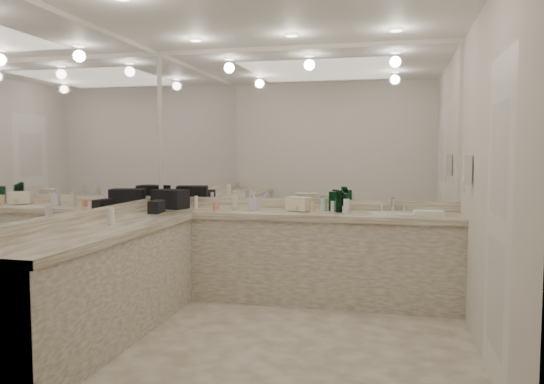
% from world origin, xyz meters
% --- Properties ---
extents(floor, '(3.20, 3.20, 0.00)m').
position_xyz_m(floor, '(0.00, 0.00, 0.00)').
color(floor, beige).
rests_on(floor, ground).
extents(ceiling, '(3.20, 3.20, 0.00)m').
position_xyz_m(ceiling, '(0.00, 0.00, 2.60)').
color(ceiling, white).
rests_on(ceiling, floor).
extents(wall_back, '(3.20, 0.02, 2.60)m').
position_xyz_m(wall_back, '(0.00, 1.50, 1.30)').
color(wall_back, silver).
rests_on(wall_back, floor).
extents(wall_left, '(0.02, 3.00, 2.60)m').
position_xyz_m(wall_left, '(-1.60, 0.00, 1.30)').
color(wall_left, silver).
rests_on(wall_left, floor).
extents(wall_right, '(0.02, 3.00, 2.60)m').
position_xyz_m(wall_right, '(1.60, 0.00, 1.30)').
color(wall_right, silver).
rests_on(wall_right, floor).
extents(vanity_back_base, '(3.20, 0.60, 0.84)m').
position_xyz_m(vanity_back_base, '(0.00, 1.20, 0.42)').
color(vanity_back_base, beige).
rests_on(vanity_back_base, floor).
extents(vanity_back_top, '(3.20, 0.64, 0.06)m').
position_xyz_m(vanity_back_top, '(0.00, 1.19, 0.87)').
color(vanity_back_top, beige).
rests_on(vanity_back_top, vanity_back_base).
extents(vanity_left_base, '(0.60, 2.40, 0.84)m').
position_xyz_m(vanity_left_base, '(-1.30, -0.30, 0.42)').
color(vanity_left_base, beige).
rests_on(vanity_left_base, floor).
extents(vanity_left_top, '(0.64, 2.42, 0.06)m').
position_xyz_m(vanity_left_top, '(-1.29, -0.30, 0.87)').
color(vanity_left_top, beige).
rests_on(vanity_left_top, vanity_left_base).
extents(backsplash_back, '(3.20, 0.04, 0.10)m').
position_xyz_m(backsplash_back, '(0.00, 1.48, 0.95)').
color(backsplash_back, beige).
rests_on(backsplash_back, vanity_back_top).
extents(backsplash_left, '(0.04, 3.00, 0.10)m').
position_xyz_m(backsplash_left, '(-1.58, 0.00, 0.95)').
color(backsplash_left, beige).
rests_on(backsplash_left, vanity_left_top).
extents(mirror_back, '(3.12, 0.01, 1.55)m').
position_xyz_m(mirror_back, '(0.00, 1.49, 1.77)').
color(mirror_back, white).
rests_on(mirror_back, wall_back).
extents(mirror_left, '(0.01, 2.92, 1.55)m').
position_xyz_m(mirror_left, '(-1.59, 0.00, 1.77)').
color(mirror_left, white).
rests_on(mirror_left, wall_left).
extents(sink, '(0.44, 0.44, 0.03)m').
position_xyz_m(sink, '(0.95, 1.20, 0.90)').
color(sink, white).
rests_on(sink, vanity_back_top).
extents(faucet, '(0.24, 0.16, 0.14)m').
position_xyz_m(faucet, '(0.95, 1.41, 0.97)').
color(faucet, silver).
rests_on(faucet, vanity_back_top).
extents(wall_phone, '(0.06, 0.10, 0.24)m').
position_xyz_m(wall_phone, '(1.56, 0.70, 1.35)').
color(wall_phone, white).
rests_on(wall_phone, wall_right).
extents(door, '(0.02, 0.82, 2.10)m').
position_xyz_m(door, '(1.59, -0.50, 1.05)').
color(door, white).
rests_on(door, wall_right).
extents(black_toiletry_bag, '(0.39, 0.30, 0.20)m').
position_xyz_m(black_toiletry_bag, '(-1.34, 1.17, 1.00)').
color(black_toiletry_bag, black).
rests_on(black_toiletry_bag, vanity_back_top).
extents(black_bag_spill, '(0.13, 0.24, 0.12)m').
position_xyz_m(black_bag_spill, '(-1.30, 0.75, 0.96)').
color(black_bag_spill, black).
rests_on(black_bag_spill, vanity_left_top).
extents(cream_cosmetic_case, '(0.27, 0.23, 0.14)m').
position_xyz_m(cream_cosmetic_case, '(0.03, 1.23, 0.97)').
color(cream_cosmetic_case, beige).
rests_on(cream_cosmetic_case, vanity_back_top).
extents(hand_towel, '(0.28, 0.20, 0.04)m').
position_xyz_m(hand_towel, '(1.28, 1.16, 0.92)').
color(hand_towel, white).
rests_on(hand_towel, vanity_back_top).
extents(lotion_left, '(0.06, 0.06, 0.14)m').
position_xyz_m(lotion_left, '(-1.30, -0.11, 0.97)').
color(lotion_left, white).
rests_on(lotion_left, vanity_left_top).
extents(soap_bottle_a, '(0.09, 0.09, 0.19)m').
position_xyz_m(soap_bottle_a, '(-0.65, 1.23, 1.00)').
color(soap_bottle_a, beige).
rests_on(soap_bottle_a, vanity_back_top).
extents(soap_bottle_b, '(0.10, 0.10, 0.18)m').
position_xyz_m(soap_bottle_b, '(-0.44, 1.22, 0.99)').
color(soap_bottle_b, silver).
rests_on(soap_bottle_b, vanity_back_top).
extents(soap_bottle_c, '(0.13, 0.13, 0.15)m').
position_xyz_m(soap_bottle_c, '(0.04, 1.19, 0.97)').
color(soap_bottle_c, '#D6B187').
rests_on(soap_bottle_c, vanity_back_top).
extents(green_bottle_0, '(0.06, 0.06, 0.20)m').
position_xyz_m(green_bottle_0, '(0.45, 1.26, 1.00)').
color(green_bottle_0, '#0A4321').
rests_on(green_bottle_0, vanity_back_top).
extents(green_bottle_1, '(0.07, 0.07, 0.22)m').
position_xyz_m(green_bottle_1, '(0.43, 1.22, 1.01)').
color(green_bottle_1, '#0A4321').
rests_on(green_bottle_1, vanity_back_top).
extents(green_bottle_2, '(0.07, 0.07, 0.20)m').
position_xyz_m(green_bottle_2, '(0.35, 1.33, 1.00)').
color(green_bottle_2, '#0A4321').
rests_on(green_bottle_2, vanity_back_top).
extents(green_bottle_3, '(0.06, 0.06, 0.19)m').
position_xyz_m(green_bottle_3, '(0.48, 1.24, 0.99)').
color(green_bottle_3, '#0A4321').
rests_on(green_bottle_3, vanity_back_top).
extents(amenity_bottle_0, '(0.04, 0.04, 0.13)m').
position_xyz_m(amenity_bottle_0, '(-1.08, 1.23, 0.97)').
color(amenity_bottle_0, white).
rests_on(amenity_bottle_0, vanity_back_top).
extents(amenity_bottle_1, '(0.06, 0.06, 0.07)m').
position_xyz_m(amenity_bottle_1, '(0.50, 1.18, 0.93)').
color(amenity_bottle_1, white).
rests_on(amenity_bottle_1, vanity_back_top).
extents(amenity_bottle_2, '(0.06, 0.06, 0.14)m').
position_xyz_m(amenity_bottle_2, '(0.51, 1.13, 0.97)').
color(amenity_bottle_2, silver).
rests_on(amenity_bottle_2, vanity_back_top).
extents(amenity_bottle_3, '(0.06, 0.06, 0.12)m').
position_xyz_m(amenity_bottle_3, '(0.26, 1.33, 0.96)').
color(amenity_bottle_3, silver).
rests_on(amenity_bottle_3, vanity_back_top).
extents(amenity_bottle_4, '(0.05, 0.05, 0.11)m').
position_xyz_m(amenity_bottle_4, '(0.18, 1.12, 0.96)').
color(amenity_bottle_4, '#E0B28C').
rests_on(amenity_bottle_4, vanity_back_top).
extents(amenity_bottle_5, '(0.05, 0.05, 0.11)m').
position_xyz_m(amenity_bottle_5, '(0.37, 1.27, 0.95)').
color(amenity_bottle_5, silver).
rests_on(amenity_bottle_5, vanity_back_top).
extents(amenity_bottle_6, '(0.06, 0.06, 0.07)m').
position_xyz_m(amenity_bottle_6, '(-0.83, 1.16, 0.93)').
color(amenity_bottle_6, '#E57F66').
rests_on(amenity_bottle_6, vanity_back_top).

